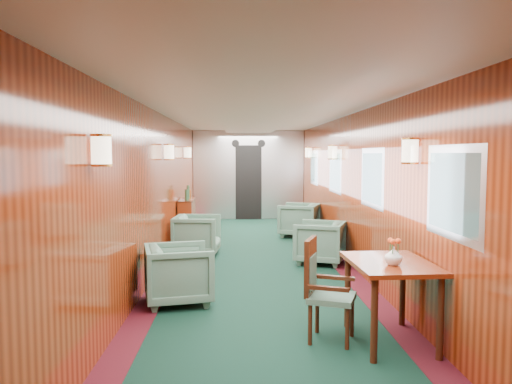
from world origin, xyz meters
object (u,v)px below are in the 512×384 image
at_px(armchair_left_near, 179,274).
at_px(armchair_right_near, 320,242).
at_px(armchair_left_far, 197,235).
at_px(armchair_right_far, 299,220).
at_px(side_chair, 322,285).
at_px(credenza, 187,219).
at_px(dining_table, 390,274).

relative_size(armchair_left_near, armchair_right_near, 1.02).
relative_size(armchair_left_far, armchair_right_near, 1.03).
xyz_separation_m(armchair_right_near, armchair_right_far, (-0.01, 2.62, 0.02)).
height_order(armchair_right_near, armchair_right_far, armchair_right_far).
xyz_separation_m(side_chair, armchair_left_near, (-1.50, 1.22, -0.18)).
xyz_separation_m(side_chair, armchair_right_near, (0.53, 3.31, -0.18)).
distance_m(side_chair, armchair_left_far, 4.32).
bearing_deg(side_chair, credenza, 128.35).
xyz_separation_m(credenza, armchair_right_far, (2.35, 0.34, -0.07)).
xyz_separation_m(dining_table, credenza, (-2.46, 5.68, -0.21)).
height_order(credenza, armchair_right_far, credenza).
bearing_deg(armchair_right_far, side_chair, 15.28).
height_order(side_chair, armchair_right_near, side_chair).
bearing_deg(armchair_left_near, armchair_right_near, -56.93).
height_order(side_chair, credenza, credenza).
bearing_deg(armchair_left_far, armchair_right_far, -42.06).
height_order(dining_table, armchair_right_near, dining_table).
bearing_deg(armchair_left_far, dining_table, -147.79).
bearing_deg(armchair_right_far, armchair_left_near, -2.91).
height_order(side_chair, armchair_left_far, side_chair).
distance_m(side_chair, armchair_right_near, 3.35).
distance_m(dining_table, armchair_left_far, 4.66).
bearing_deg(credenza, side_chair, -71.80).
bearing_deg(armchair_right_far, armchair_left_far, -26.79).
height_order(dining_table, armchair_left_near, dining_table).
xyz_separation_m(dining_table, armchair_right_far, (-0.11, 6.02, -0.29)).
bearing_deg(side_chair, armchair_right_near, 101.10).
relative_size(dining_table, credenza, 0.94).
height_order(armchair_left_near, armchair_right_near, armchair_left_near).
relative_size(armchair_left_far, armchair_right_far, 0.98).
relative_size(dining_table, side_chair, 1.08).
height_order(credenza, armchair_left_far, credenza).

